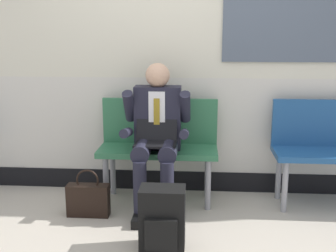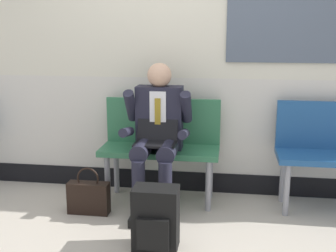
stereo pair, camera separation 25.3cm
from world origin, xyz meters
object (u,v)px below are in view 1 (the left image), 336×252
Objects in this scene: bench_with_person at (159,141)px; backpack at (162,219)px; person_seated at (157,133)px; handbag at (88,199)px; bench_empty at (333,144)px.

bench_with_person is 0.98m from backpack.
handbag is (-0.55, -0.22, -0.53)m from person_seated.
bench_with_person is 0.80m from handbag.
bench_empty is 2.28× the size of backpack.
person_seated reaches higher than bench_with_person.
person_seated is at bearing -90.00° from bench_with_person.
bench_with_person is at bearing -179.97° from bench_empty.
bench_empty reaches higher than backpack.
person_seated reaches higher than handbag.
bench_with_person is 1.01× the size of bench_empty.
person_seated is 0.86m from backpack.
bench_empty is 2.55× the size of handbag.
backpack is 0.84m from handbag.
handbag is at bearing -158.16° from person_seated.
bench_empty reaches higher than bench_with_person.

